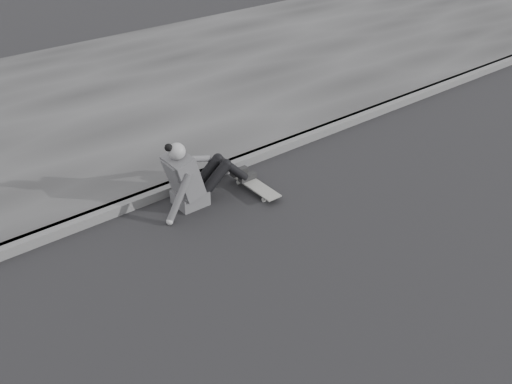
% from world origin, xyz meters
% --- Properties ---
extents(ground, '(80.00, 80.00, 0.00)m').
position_xyz_m(ground, '(0.00, 0.00, 0.00)').
color(ground, black).
rests_on(ground, ground).
extents(curb, '(24.00, 0.16, 0.12)m').
position_xyz_m(curb, '(0.00, 2.58, 0.06)').
color(curb, '#545454').
rests_on(curb, ground).
extents(sidewalk, '(24.00, 6.00, 0.12)m').
position_xyz_m(sidewalk, '(0.00, 5.60, 0.06)').
color(sidewalk, '#333333').
rests_on(sidewalk, ground).
extents(skateboard, '(0.20, 0.78, 0.09)m').
position_xyz_m(skateboard, '(1.18, 1.96, 0.07)').
color(skateboard, gray).
rests_on(skateboard, ground).
extents(seated_woman, '(1.38, 0.46, 0.88)m').
position_xyz_m(seated_woman, '(0.45, 2.20, 0.36)').
color(seated_woman, '#4C4C4E').
rests_on(seated_woman, ground).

